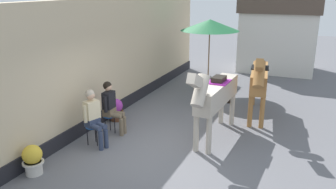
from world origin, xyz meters
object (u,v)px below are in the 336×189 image
object	(u,v)px
flower_planter_near	(33,159)
flower_planter_far	(116,109)
cafe_parasol	(210,26)
seated_visitor_far	(111,105)
saddled_horse_near	(215,95)
spare_stool_white	(201,92)
seated_visitor_near	(94,115)
saddled_horse_far	(259,79)

from	to	relation	value
flower_planter_near	flower_planter_far	distance (m)	3.26
flower_planter_far	cafe_parasol	world-z (taller)	cafe_parasol
seated_visitor_far	saddled_horse_near	world-z (taller)	saddled_horse_near
cafe_parasol	spare_stool_white	bearing A→B (deg)	-80.70
seated_visitor_far	spare_stool_white	size ratio (longest dim) A/B	3.02
seated_visitor_near	flower_planter_near	bearing A→B (deg)	-103.12
saddled_horse_far	cafe_parasol	distance (m)	3.28
flower_planter_near	spare_stool_white	world-z (taller)	flower_planter_near
saddled_horse_near	cafe_parasol	world-z (taller)	cafe_parasol
flower_planter_near	seated_visitor_far	bearing A→B (deg)	81.35
seated_visitor_far	saddled_horse_near	size ratio (longest dim) A/B	0.46
seated_visitor_near	seated_visitor_far	bearing A→B (deg)	90.75
saddled_horse_near	flower_planter_far	bearing A→B (deg)	177.41
saddled_horse_far	cafe_parasol	size ratio (longest dim) A/B	1.16
flower_planter_near	flower_planter_far	size ratio (longest dim) A/B	1.00
saddled_horse_far	cafe_parasol	xyz separation A→B (m)	(-2.14, 2.18, 1.20)
seated_visitor_near	spare_stool_white	xyz separation A→B (m)	(1.42, 3.96, -0.38)
saddled_horse_near	spare_stool_white	distance (m)	2.82
cafe_parasol	spare_stool_white	world-z (taller)	cafe_parasol
seated_visitor_near	flower_planter_far	distance (m)	1.72
saddled_horse_far	flower_planter_near	bearing A→B (deg)	-125.63
saddled_horse_far	flower_planter_far	bearing A→B (deg)	-153.10
seated_visitor_near	spare_stool_white	distance (m)	4.22
seated_visitor_near	flower_planter_far	size ratio (longest dim) A/B	2.17
flower_planter_near	flower_planter_far	xyz separation A→B (m)	(-0.00, 3.26, 0.00)
seated_visitor_far	flower_planter_near	size ratio (longest dim) A/B	2.17
flower_planter_far	spare_stool_white	bearing A→B (deg)	52.27
cafe_parasol	flower_planter_far	bearing A→B (deg)	-110.73
seated_visitor_near	flower_planter_near	distance (m)	1.74
seated_visitor_near	cafe_parasol	size ratio (longest dim) A/B	0.54
spare_stool_white	flower_planter_near	bearing A→B (deg)	-107.88
saddled_horse_far	flower_planter_far	size ratio (longest dim) A/B	4.67
seated_visitor_near	flower_planter_far	world-z (taller)	seated_visitor_near
seated_visitor_far	cafe_parasol	distance (m)	5.24
saddled_horse_near	flower_planter_near	world-z (taller)	saddled_horse_near
flower_planter_far	saddled_horse_near	bearing A→B (deg)	-2.59
seated_visitor_near	seated_visitor_far	distance (m)	0.80
saddled_horse_far	flower_planter_near	size ratio (longest dim) A/B	4.67
saddled_horse_near	spare_stool_white	xyz separation A→B (m)	(-1.12, 2.47, -0.76)
flower_planter_far	spare_stool_white	distance (m)	2.96
seated_visitor_far	cafe_parasol	xyz separation A→B (m)	(1.15, 4.86, 1.59)
saddled_horse_far	seated_visitor_near	bearing A→B (deg)	-133.34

